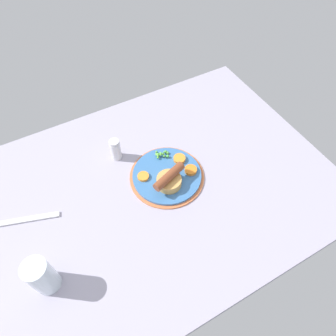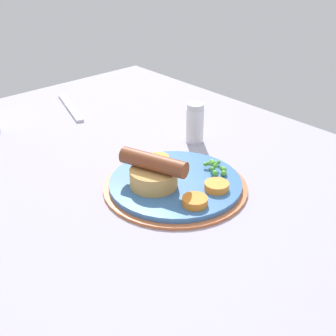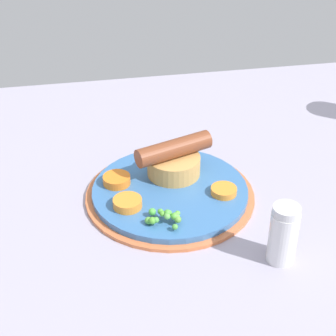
{
  "view_description": "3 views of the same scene",
  "coord_description": "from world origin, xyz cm",
  "px_view_note": "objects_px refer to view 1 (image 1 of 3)",
  "views": [
    {
      "loc": [
        -21.06,
        -46.51,
        81.31
      ],
      "look_at": [
        5.28,
        1.44,
        6.81
      ],
      "focal_mm": 32.0,
      "sensor_mm": 36.0,
      "label": 1
    },
    {
      "loc": [
        52.92,
        -43.76,
        42.76
      ],
      "look_at": [
        3.7,
        0.32,
        6.65
      ],
      "focal_mm": 50.0,
      "sensor_mm": 36.0,
      "label": 2
    },
    {
      "loc": [
        16.59,
        63.63,
        49.51
      ],
      "look_at": [
        4.77,
        0.04,
        7.16
      ],
      "focal_mm": 60.0,
      "sensor_mm": 36.0,
      "label": 3
    }
  ],
  "objects_px": {
    "dinner_plate": "(167,176)",
    "salt_shaker": "(116,149)",
    "carrot_slice_2": "(143,176)",
    "drinking_glass": "(42,276)",
    "fork": "(28,219)",
    "carrot_slice_1": "(191,170)",
    "carrot_slice_0": "(179,159)",
    "sausage_pudding": "(169,180)",
    "pea_pile": "(162,154)"
  },
  "relations": [
    {
      "from": "sausage_pudding",
      "to": "carrot_slice_2",
      "type": "height_order",
      "value": "sausage_pudding"
    },
    {
      "from": "carrot_slice_2",
      "to": "salt_shaker",
      "type": "relative_size",
      "value": 0.45
    },
    {
      "from": "sausage_pudding",
      "to": "drinking_glass",
      "type": "height_order",
      "value": "drinking_glass"
    },
    {
      "from": "sausage_pudding",
      "to": "carrot_slice_2",
      "type": "relative_size",
      "value": 3.22
    },
    {
      "from": "carrot_slice_1",
      "to": "salt_shaker",
      "type": "bearing_deg",
      "value": 135.34
    },
    {
      "from": "dinner_plate",
      "to": "salt_shaker",
      "type": "distance_m",
      "value": 0.19
    },
    {
      "from": "dinner_plate",
      "to": "carrot_slice_1",
      "type": "relative_size",
      "value": 6.1
    },
    {
      "from": "carrot_slice_1",
      "to": "fork",
      "type": "relative_size",
      "value": 0.22
    },
    {
      "from": "pea_pile",
      "to": "carrot_slice_2",
      "type": "xyz_separation_m",
      "value": [
        -0.09,
        -0.05,
        -0.0
      ]
    },
    {
      "from": "pea_pile",
      "to": "fork",
      "type": "relative_size",
      "value": 0.26
    },
    {
      "from": "sausage_pudding",
      "to": "fork",
      "type": "relative_size",
      "value": 0.64
    },
    {
      "from": "dinner_plate",
      "to": "sausage_pudding",
      "type": "xyz_separation_m",
      "value": [
        -0.01,
        -0.04,
        0.03
      ]
    },
    {
      "from": "dinner_plate",
      "to": "pea_pile",
      "type": "bearing_deg",
      "value": 74.46
    },
    {
      "from": "carrot_slice_1",
      "to": "drinking_glass",
      "type": "xyz_separation_m",
      "value": [
        -0.49,
        -0.12,
        0.04
      ]
    },
    {
      "from": "fork",
      "to": "drinking_glass",
      "type": "bearing_deg",
      "value": -70.43
    },
    {
      "from": "drinking_glass",
      "to": "salt_shaker",
      "type": "xyz_separation_m",
      "value": [
        0.31,
        0.3,
        -0.02
      ]
    },
    {
      "from": "carrot_slice_1",
      "to": "sausage_pudding",
      "type": "bearing_deg",
      "value": -173.33
    },
    {
      "from": "carrot_slice_2",
      "to": "drinking_glass",
      "type": "xyz_separation_m",
      "value": [
        -0.35,
        -0.17,
        0.04
      ]
    },
    {
      "from": "carrot_slice_1",
      "to": "carrot_slice_2",
      "type": "xyz_separation_m",
      "value": [
        -0.14,
        0.05,
        -0.0
      ]
    },
    {
      "from": "sausage_pudding",
      "to": "drinking_glass",
      "type": "distance_m",
      "value": 0.42
    },
    {
      "from": "pea_pile",
      "to": "fork",
      "type": "xyz_separation_m",
      "value": [
        -0.44,
        -0.01,
        -0.02
      ]
    },
    {
      "from": "carrot_slice_0",
      "to": "carrot_slice_1",
      "type": "height_order",
      "value": "same"
    },
    {
      "from": "dinner_plate",
      "to": "drinking_glass",
      "type": "xyz_separation_m",
      "value": [
        -0.42,
        -0.15,
        0.05
      ]
    },
    {
      "from": "fork",
      "to": "pea_pile",
      "type": "bearing_deg",
      "value": 19.34
    },
    {
      "from": "carrot_slice_0",
      "to": "drinking_glass",
      "type": "xyz_separation_m",
      "value": [
        -0.48,
        -0.18,
        0.04
      ]
    },
    {
      "from": "dinner_plate",
      "to": "carrot_slice_2",
      "type": "distance_m",
      "value": 0.08
    },
    {
      "from": "dinner_plate",
      "to": "drinking_glass",
      "type": "height_order",
      "value": "drinking_glass"
    },
    {
      "from": "dinner_plate",
      "to": "fork",
      "type": "bearing_deg",
      "value": 171.88
    },
    {
      "from": "carrot_slice_1",
      "to": "dinner_plate",
      "type": "bearing_deg",
      "value": 159.91
    },
    {
      "from": "drinking_glass",
      "to": "carrot_slice_2",
      "type": "bearing_deg",
      "value": 26.1
    },
    {
      "from": "fork",
      "to": "sausage_pudding",
      "type": "bearing_deg",
      "value": 4.58
    },
    {
      "from": "sausage_pudding",
      "to": "carrot_slice_1",
      "type": "xyz_separation_m",
      "value": [
        0.08,
        0.01,
        -0.02
      ]
    },
    {
      "from": "dinner_plate",
      "to": "sausage_pudding",
      "type": "bearing_deg",
      "value": -108.68
    },
    {
      "from": "fork",
      "to": "drinking_glass",
      "type": "xyz_separation_m",
      "value": [
        0.01,
        -0.21,
        0.06
      ]
    },
    {
      "from": "fork",
      "to": "salt_shaker",
      "type": "distance_m",
      "value": 0.33
    },
    {
      "from": "drinking_glass",
      "to": "carrot_slice_1",
      "type": "bearing_deg",
      "value": 13.68
    },
    {
      "from": "fork",
      "to": "drinking_glass",
      "type": "relative_size",
      "value": 1.5
    },
    {
      "from": "carrot_slice_0",
      "to": "drinking_glass",
      "type": "distance_m",
      "value": 0.51
    },
    {
      "from": "dinner_plate",
      "to": "carrot_slice_1",
      "type": "bearing_deg",
      "value": -20.09
    },
    {
      "from": "sausage_pudding",
      "to": "fork",
      "type": "bearing_deg",
      "value": -32.23
    },
    {
      "from": "carrot_slice_0",
      "to": "carrot_slice_2",
      "type": "height_order",
      "value": "carrot_slice_0"
    },
    {
      "from": "carrot_slice_0",
      "to": "fork",
      "type": "relative_size",
      "value": 0.22
    },
    {
      "from": "drinking_glass",
      "to": "salt_shaker",
      "type": "distance_m",
      "value": 0.43
    },
    {
      "from": "carrot_slice_1",
      "to": "carrot_slice_2",
      "type": "bearing_deg",
      "value": 160.17
    },
    {
      "from": "carrot_slice_2",
      "to": "carrot_slice_1",
      "type": "bearing_deg",
      "value": -19.83
    },
    {
      "from": "dinner_plate",
      "to": "carrot_slice_2",
      "type": "relative_size",
      "value": 6.61
    },
    {
      "from": "carrot_slice_1",
      "to": "fork",
      "type": "bearing_deg",
      "value": 170.09
    },
    {
      "from": "carrot_slice_0",
      "to": "salt_shaker",
      "type": "xyz_separation_m",
      "value": [
        -0.17,
        0.12,
        0.02
      ]
    },
    {
      "from": "sausage_pudding",
      "to": "carrot_slice_0",
      "type": "distance_m",
      "value": 0.1
    },
    {
      "from": "carrot_slice_0",
      "to": "salt_shaker",
      "type": "height_order",
      "value": "salt_shaker"
    }
  ]
}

